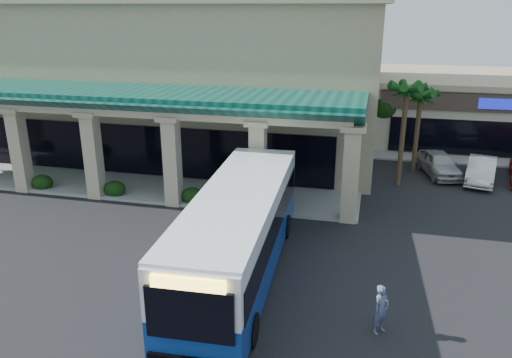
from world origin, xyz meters
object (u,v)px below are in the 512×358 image
(transit_bus, at_px, (239,234))
(car_white, at_px, (481,170))
(pedestrian, at_px, (381,309))
(car_silver, at_px, (439,164))

(transit_bus, xyz_separation_m, car_white, (11.02, 13.81, -1.01))
(pedestrian, xyz_separation_m, car_white, (5.72, 16.24, -0.12))
(transit_bus, relative_size, car_silver, 2.88)
(transit_bus, bearing_deg, car_silver, 56.39)
(car_silver, bearing_deg, transit_bus, -135.13)
(transit_bus, xyz_separation_m, pedestrian, (5.30, -2.44, -0.90))
(transit_bus, distance_m, car_white, 17.69)
(pedestrian, relative_size, car_white, 0.38)
(transit_bus, relative_size, pedestrian, 7.42)
(transit_bus, bearing_deg, car_white, 48.81)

